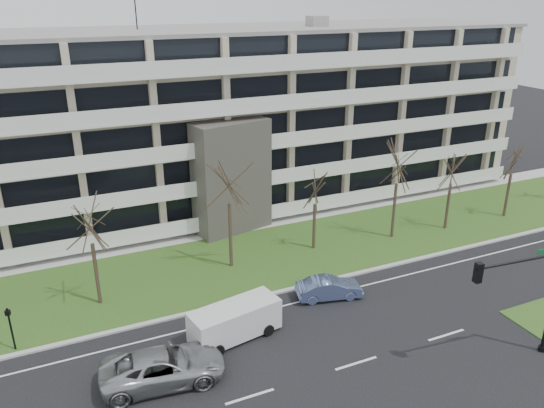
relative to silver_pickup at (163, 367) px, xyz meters
name	(u,v)px	position (x,y,z in m)	size (l,w,h in m)	color
ground	(356,363)	(9.47, -2.79, -0.85)	(160.00, 160.00, 0.00)	black
grass_verge	(259,257)	(9.47, 10.21, -0.82)	(90.00, 10.00, 0.06)	#2E541C
curb	(289,290)	(9.47, 5.21, -0.79)	(90.00, 0.35, 0.12)	#B2B2AD
sidewalk	(233,229)	(9.47, 15.71, -0.81)	(90.00, 2.00, 0.08)	#B2B2AD
lane_edge_line	(300,302)	(9.47, 3.71, -0.85)	(90.00, 0.12, 0.01)	white
apartment_building	(204,120)	(9.46, 22.53, 6.76)	(60.50, 15.10, 18.75)	#BDAE93
silver_pickup	(163,367)	(0.00, 0.00, 0.00)	(2.82, 6.12, 1.70)	#A2A5A9
blue_sedan	(329,288)	(11.38, 3.40, -0.16)	(1.45, 4.16, 1.37)	#6779B2
white_van	(236,318)	(4.59, 1.99, 0.34)	(5.38, 2.79, 1.98)	silver
traffic_signal	(528,290)	(17.40, -5.84, 3.27)	(5.48, 0.85, 6.36)	black
pedestrian_signal	(10,324)	(-6.78, 5.74, 0.83)	(0.30, 0.27, 2.64)	black
tree_2	(89,219)	(-1.95, 8.68, 4.85)	(3.66, 3.66, 7.33)	#382B21
tree_3	(229,177)	(7.16, 9.84, 5.79)	(4.27, 4.27, 8.54)	#382B21
tree_4	(315,186)	(13.81, 9.94, 4.15)	(3.22, 3.22, 6.44)	#382B21
tree_5	(398,162)	(20.39, 9.14, 5.40)	(4.02, 4.02, 8.03)	#382B21
tree_6	(453,166)	(25.39, 8.72, 4.49)	(3.44, 3.44, 6.88)	#382B21
tree_7	(514,157)	(31.79, 8.63, 4.50)	(3.44, 3.44, 6.89)	#382B21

